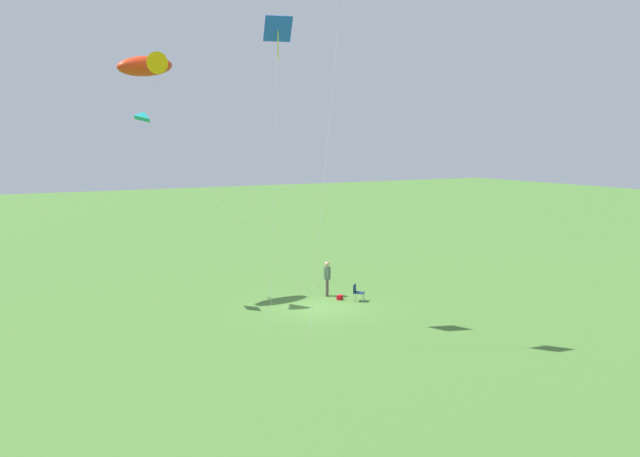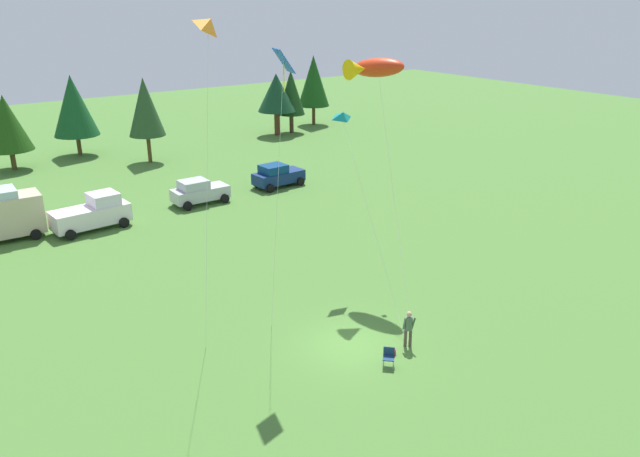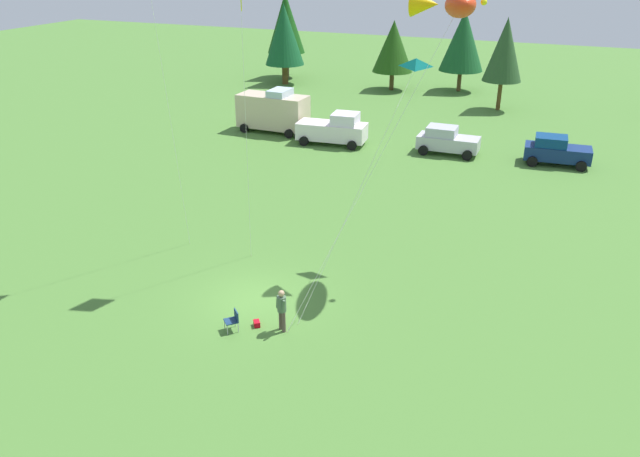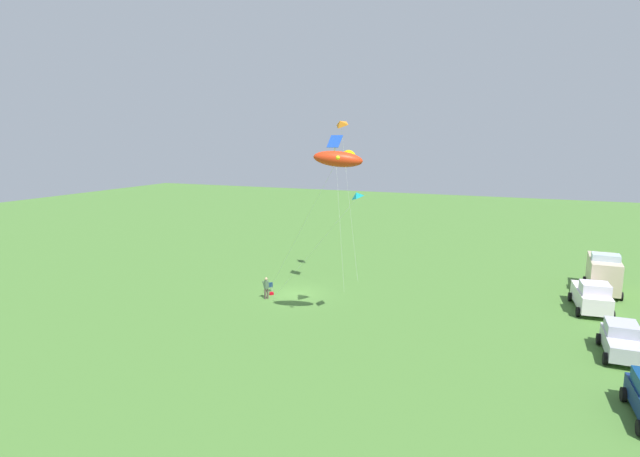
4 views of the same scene
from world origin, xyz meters
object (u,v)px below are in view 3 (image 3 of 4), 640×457
at_px(folding_chair, 233,319).
at_px(car_navy_hatch, 556,151).
at_px(truck_white_pickup, 334,129).
at_px(kite_large_fish, 451,5).
at_px(van_camper_beige, 273,111).
at_px(person_kite_flyer, 282,307).
at_px(car_silver_compact, 447,140).
at_px(backpack_on_grass, 257,324).
at_px(kite_delta_teal, 416,64).

height_order(folding_chair, car_navy_hatch, car_navy_hatch).
relative_size(truck_white_pickup, kite_large_fish, 0.43).
height_order(van_camper_beige, car_navy_hatch, van_camper_beige).
bearing_deg(car_navy_hatch, person_kite_flyer, 67.68).
bearing_deg(van_camper_beige, folding_chair, -65.53).
height_order(folding_chair, van_camper_beige, van_camper_beige).
bearing_deg(car_navy_hatch, kite_large_fish, 71.80).
xyz_separation_m(van_camper_beige, car_silver_compact, (13.64, -0.51, -0.69)).
bearing_deg(truck_white_pickup, car_silver_compact, 0.90).
xyz_separation_m(backpack_on_grass, car_silver_compact, (2.29, 24.30, 0.84)).
height_order(van_camper_beige, car_silver_compact, van_camper_beige).
relative_size(folding_chair, backpack_on_grass, 2.56).
height_order(folding_chair, backpack_on_grass, folding_chair).
relative_size(folding_chair, car_silver_compact, 0.19).
bearing_deg(backpack_on_grass, kite_large_fish, 57.24).
distance_m(folding_chair, kite_large_fish, 14.74).
relative_size(truck_white_pickup, car_silver_compact, 1.22).
bearing_deg(truck_white_pickup, kite_large_fish, -60.48).
bearing_deg(kite_delta_teal, van_camper_beige, 132.16).
bearing_deg(folding_chair, van_camper_beige, -112.28).
distance_m(truck_white_pickup, kite_large_fish, 21.61).
relative_size(van_camper_beige, kite_delta_teal, 0.60).
bearing_deg(backpack_on_grass, car_navy_hatch, 69.04).
bearing_deg(van_camper_beige, kite_large_fish, -44.58).
bearing_deg(car_navy_hatch, van_camper_beige, -3.75).
xyz_separation_m(folding_chair, kite_large_fish, (5.68, 8.31, 10.77)).
bearing_deg(car_silver_compact, car_navy_hatch, -177.29).
relative_size(folding_chair, van_camper_beige, 0.15).
xyz_separation_m(truck_white_pickup, kite_large_fish, (10.78, -15.74, 10.16)).
bearing_deg(car_silver_compact, backpack_on_grass, 84.25).
bearing_deg(person_kite_flyer, kite_large_fish, -175.19).
distance_m(car_navy_hatch, kite_delta_teal, 19.09).
bearing_deg(kite_large_fish, truck_white_pickup, 124.41).
height_order(person_kite_flyer, van_camper_beige, van_camper_beige).
xyz_separation_m(person_kite_flyer, backpack_on_grass, (-1.03, -0.11, -0.91)).
bearing_deg(truck_white_pickup, folding_chair, -82.90).
height_order(car_navy_hatch, kite_large_fish, kite_large_fish).
relative_size(van_camper_beige, car_silver_compact, 1.30).
bearing_deg(person_kite_flyer, folding_chair, -36.61).
distance_m(van_camper_beige, car_silver_compact, 13.66).
bearing_deg(folding_chair, backpack_on_grass, 174.06).
height_order(van_camper_beige, kite_large_fish, kite_large_fish).
xyz_separation_m(truck_white_pickup, kite_delta_teal, (9.37, -15.15, 7.73)).
height_order(truck_white_pickup, car_navy_hatch, truck_white_pickup).
height_order(person_kite_flyer, backpack_on_grass, person_kite_flyer).
height_order(backpack_on_grass, kite_delta_teal, kite_delta_teal).
relative_size(person_kite_flyer, kite_delta_teal, 0.19).
relative_size(van_camper_beige, kite_large_fish, 0.46).
bearing_deg(truck_white_pickup, person_kite_flyer, -78.59).
distance_m(car_silver_compact, kite_delta_teal, 17.86).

